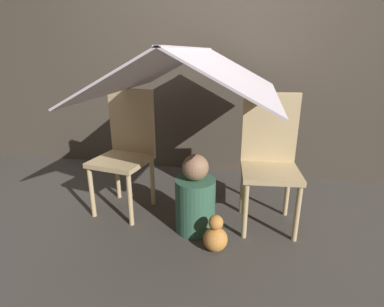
{
  "coord_description": "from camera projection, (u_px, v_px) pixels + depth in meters",
  "views": [
    {
      "loc": [
        0.42,
        -1.78,
        1.24
      ],
      "look_at": [
        0.0,
        0.24,
        0.53
      ],
      "focal_mm": 28.0,
      "sensor_mm": 36.0,
      "label": 1
    }
  ],
  "objects": [
    {
      "name": "ground_plane",
      "position": [
        185.0,
        234.0,
        2.13
      ],
      "size": [
        8.8,
        8.8,
        0.0
      ],
      "primitive_type": "plane",
      "color": "#47423D"
    },
    {
      "name": "wall_back",
      "position": [
        214.0,
        50.0,
        2.92
      ],
      "size": [
        7.0,
        0.05,
        2.5
      ],
      "color": "#4C4238",
      "rests_on": "ground_plane"
    },
    {
      "name": "chair_left",
      "position": [
        126.0,
        147.0,
        2.37
      ],
      "size": [
        0.46,
        0.46,
        0.96
      ],
      "rotation": [
        0.0,
        0.0,
        -0.17
      ],
      "color": "#D1B27F",
      "rests_on": "ground_plane"
    },
    {
      "name": "chair_right",
      "position": [
        270.0,
        157.0,
        2.16
      ],
      "size": [
        0.44,
        0.44,
        0.96
      ],
      "rotation": [
        0.0,
        0.0,
        0.1
      ],
      "color": "#D1B27F",
      "rests_on": "ground_plane"
    },
    {
      "name": "sheet_canopy",
      "position": [
        192.0,
        71.0,
        2.0
      ],
      "size": [
        1.13,
        1.48,
        0.31
      ],
      "color": "silver"
    },
    {
      "name": "person_front",
      "position": [
        195.0,
        199.0,
        2.12
      ],
      "size": [
        0.29,
        0.29,
        0.58
      ],
      "color": "#38664C",
      "rests_on": "ground_plane"
    },
    {
      "name": "plush_toy",
      "position": [
        215.0,
        236.0,
        1.94
      ],
      "size": [
        0.16,
        0.16,
        0.25
      ],
      "color": "#D88C3F",
      "rests_on": "ground_plane"
    }
  ]
}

